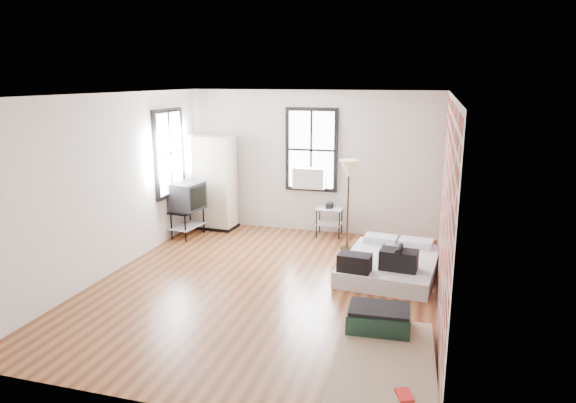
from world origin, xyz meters
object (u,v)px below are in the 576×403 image
(mattress_main, at_px, (389,263))
(floor_lamp, at_px, (349,173))
(wardrobe, at_px, (212,183))
(mattress_bare, at_px, (383,355))
(tv_stand, at_px, (187,198))
(side_table, at_px, (329,214))

(mattress_main, bearing_deg, floor_lamp, 135.13)
(wardrobe, xyz_separation_m, floor_lamp, (2.90, -0.62, 0.45))
(mattress_bare, xyz_separation_m, floor_lamp, (-1.02, 3.76, 1.26))
(wardrobe, height_order, floor_lamp, wardrobe)
(tv_stand, bearing_deg, floor_lamp, 9.13)
(mattress_main, xyz_separation_m, mattress_bare, (0.17, -2.75, -0.04))
(side_table, relative_size, floor_lamp, 0.41)
(wardrobe, bearing_deg, floor_lamp, -8.89)
(mattress_main, xyz_separation_m, wardrobe, (-3.74, 1.63, 0.78))
(mattress_main, relative_size, mattress_bare, 0.99)
(mattress_bare, bearing_deg, side_table, 105.50)
(mattress_main, height_order, floor_lamp, floor_lamp)
(wardrobe, bearing_deg, mattress_bare, -45.02)
(mattress_bare, bearing_deg, wardrobe, 128.83)
(mattress_main, height_order, wardrobe, wardrobe)
(side_table, bearing_deg, mattress_bare, -71.51)
(floor_lamp, height_order, tv_stand, floor_lamp)
(mattress_bare, height_order, floor_lamp, floor_lamp)
(side_table, distance_m, floor_lamp, 1.26)
(side_table, xyz_separation_m, floor_lamp, (0.47, -0.69, 0.94))
(mattress_main, distance_m, tv_stand, 4.11)
(side_table, height_order, floor_lamp, floor_lamp)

